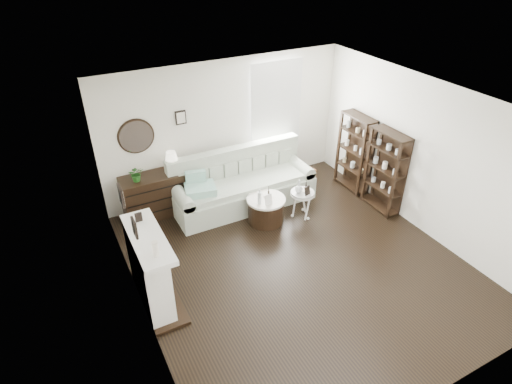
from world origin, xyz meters
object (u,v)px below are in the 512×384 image
pedestal_table (303,194)px  dresser (157,195)px  sofa (242,186)px  drum_table (266,210)px

pedestal_table → dresser: bearing=150.3°
dresser → pedestal_table: size_ratio=2.31×
dresser → pedestal_table: 2.75m
sofa → pedestal_table: 1.26m
dresser → pedestal_table: dresser is taller
sofa → pedestal_table: bearing=-51.3°
sofa → dresser: size_ratio=2.22×
drum_table → pedestal_table: (0.68, -0.17, 0.24)m
sofa → pedestal_table: size_ratio=5.14×
dresser → drum_table: 2.09m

